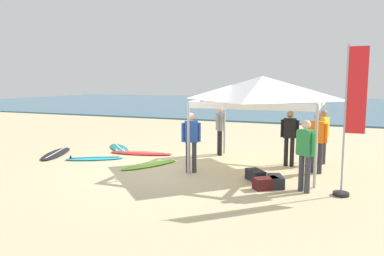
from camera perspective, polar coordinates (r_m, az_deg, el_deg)
The scene contains 18 objects.
ground_plane at distance 11.14m, azimuth -2.02°, elevation -6.25°, with size 80.00×80.00×0.00m, color beige.
sea at distance 40.96m, azimuth 16.01°, elevation 3.42°, with size 80.00×36.00×0.10m, color #386B84.
canopy_tent at distance 11.19m, azimuth 10.79°, elevation 6.05°, with size 3.47×3.47×2.75m.
surfboard_black at distance 14.07m, azimuth -20.21°, elevation -3.69°, with size 1.53×2.43×0.19m.
surfboard_lime at distance 11.59m, azimuth -6.49°, elevation -5.57°, with size 1.38×2.10×0.19m.
surfboard_red at distance 13.40m, azimuth -7.91°, elevation -3.84°, with size 2.37×1.00×0.19m.
surfboard_cyan at distance 12.78m, azimuth -14.82°, elevation -4.56°, with size 1.88×1.40×0.19m.
surfboard_teal at distance 14.53m, azimuth -11.16°, elevation -3.05°, with size 1.85×1.87×0.19m.
person_orange at distance 10.95m, azimuth 18.74°, elevation -1.60°, with size 0.55×0.25×1.71m.
person_yellow at distance 12.21m, azimuth 19.57°, elevation -0.76°, with size 0.34×0.52×1.71m.
person_black at distance 11.64m, azimuth 14.81°, elevation -0.95°, with size 0.55×0.23×1.71m.
person_green at distance 9.02m, azimuth 17.06°, elevation -3.37°, with size 0.47×0.39×1.71m.
person_blue at distance 10.47m, azimuth -0.14°, elevation -1.60°, with size 0.50×0.36×1.71m.
person_grey at distance 12.98m, azimuth 4.31°, elevation 0.10°, with size 0.37×0.48×1.71m.
banner_flag at distance 8.92m, azimuth 23.17°, elevation 0.05°, with size 0.60×0.36×3.40m.
gear_bag_near_tent at distance 9.46m, azimuth 12.79°, elevation -8.01°, with size 0.60×0.32×0.28m, color #232328.
gear_bag_by_pole at distance 9.94m, azimuth 9.75°, elevation -7.19°, with size 0.60×0.32×0.28m, color #232328.
gear_bag_on_sand at distance 9.23m, azimuth 11.34°, elevation -8.36°, with size 0.60×0.32×0.28m, color #4C1919.
Camera 1 is at (4.47, -9.87, 2.60)m, focal length 34.60 mm.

